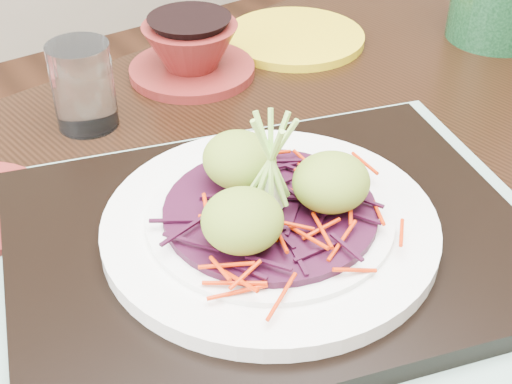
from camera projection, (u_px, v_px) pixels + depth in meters
dining_table at (290, 306)px, 0.68m from camera, size 1.25×0.91×0.73m
placemat at (270, 252)px, 0.60m from camera, size 0.57×0.50×0.00m
serving_tray at (270, 241)px, 0.59m from camera, size 0.50×0.42×0.02m
white_plate at (270, 224)px, 0.58m from camera, size 0.27×0.27×0.02m
cabbage_bed at (270, 211)px, 0.57m from camera, size 0.17×0.17×0.01m
carrot_julienne at (270, 202)px, 0.57m from camera, size 0.21×0.21×0.01m
guacamole_scoops at (271, 187)px, 0.56m from camera, size 0.15×0.13×0.05m
scallion_garnish at (271, 164)px, 0.55m from camera, size 0.06×0.06×0.09m
water_glass at (83, 86)px, 0.74m from camera, size 0.09×0.09×0.09m
terracotta_bowl_set at (191, 53)px, 0.85m from camera, size 0.20×0.20×0.06m
yellow_plate at (294, 37)px, 0.94m from camera, size 0.24×0.24×0.01m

